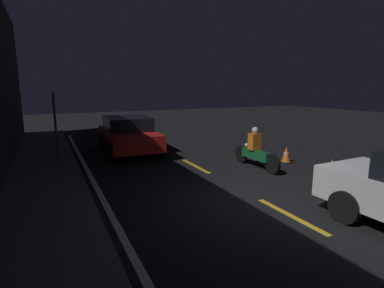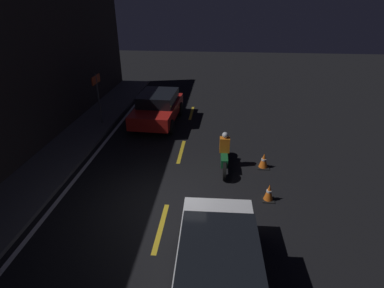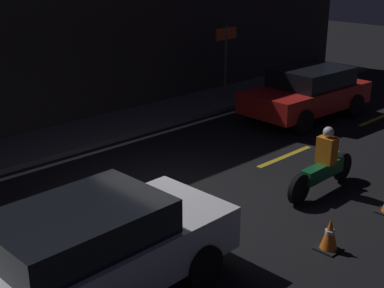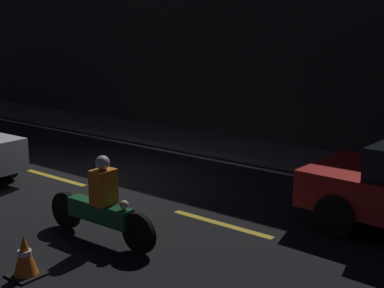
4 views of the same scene
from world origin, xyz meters
name	(u,v)px [view 1 (image 1 of 4)]	position (x,y,z in m)	size (l,w,h in m)	color
ground_plane	(260,200)	(0.00, 0.00, 0.00)	(56.00, 56.00, 0.00)	black
raised_curb	(46,240)	(0.00, 4.68, 0.06)	(28.00, 2.01, 0.13)	#4C4C4F
lane_dash_c	(290,215)	(-1.00, 0.00, 0.00)	(2.00, 0.14, 0.01)	gold
lane_dash_d	(195,166)	(3.50, 0.00, 0.00)	(2.00, 0.14, 0.01)	gold
lane_dash_e	(153,144)	(8.00, 0.00, 0.00)	(2.00, 0.14, 0.01)	gold
lane_solid_kerb	(118,229)	(0.00, 3.42, 0.00)	(25.20, 0.14, 0.01)	silver
taxi_red	(128,134)	(6.56, 1.54, 0.80)	(4.08, 2.14, 1.49)	red
motorcycle	(256,152)	(2.42, -1.73, 0.56)	(2.25, 0.37, 1.38)	black
traffic_cone_near	(332,168)	(0.54, -3.11, 0.28)	(0.38, 0.38, 0.58)	black
traffic_cone_mid	(286,155)	(2.53, -3.18, 0.28)	(0.43, 0.43, 0.58)	black
shop_sign	(54,113)	(5.92, 4.23, 1.81)	(0.90, 0.08, 2.40)	#4C4C51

